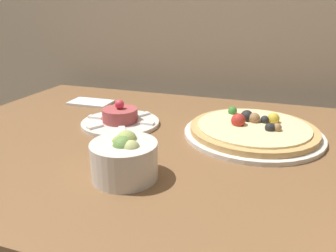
{
  "coord_description": "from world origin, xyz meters",
  "views": [
    {
      "loc": [
        0.22,
        -0.25,
        1.06
      ],
      "look_at": [
        -0.0,
        0.39,
        0.81
      ],
      "focal_mm": 35.0,
      "sensor_mm": 36.0,
      "label": 1
    }
  ],
  "objects": [
    {
      "name": "dining_table",
      "position": [
        0.0,
        0.4,
        0.66
      ],
      "size": [
        1.18,
        0.8,
        0.77
      ],
      "color": "brown",
      "rests_on": "ground_plane"
    },
    {
      "name": "small_bowl",
      "position": [
        -0.02,
        0.22,
        0.81
      ],
      "size": [
        0.12,
        0.12,
        0.08
      ],
      "color": "silver",
      "rests_on": "dining_table"
    },
    {
      "name": "pizza_plate",
      "position": [
        0.17,
        0.5,
        0.79
      ],
      "size": [
        0.32,
        0.32,
        0.05
      ],
      "color": "silver",
      "rests_on": "dining_table"
    },
    {
      "name": "tartare_plate",
      "position": [
        -0.16,
        0.46,
        0.79
      ],
      "size": [
        0.2,
        0.2,
        0.07
      ],
      "color": "silver",
      "rests_on": "dining_table"
    },
    {
      "name": "napkin",
      "position": [
        -0.34,
        0.61,
        0.78
      ],
      "size": [
        0.13,
        0.08,
        0.01
      ],
      "color": "white",
      "rests_on": "dining_table"
    }
  ]
}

